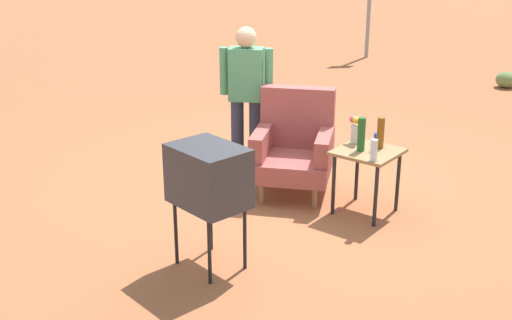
% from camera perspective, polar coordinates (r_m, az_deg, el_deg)
% --- Properties ---
extents(ground_plane, '(60.00, 60.00, 0.00)m').
position_cam_1_polar(ground_plane, '(7.04, 2.52, -2.15)').
color(ground_plane, '#A05B38').
extents(armchair, '(1.03, 1.04, 1.06)m').
position_cam_1_polar(armchair, '(6.71, 3.34, 1.25)').
color(armchair, '#937047').
rests_on(armchair, ground).
extents(side_table, '(0.56, 0.56, 0.64)m').
position_cam_1_polar(side_table, '(6.27, 9.67, 0.03)').
color(side_table, black).
rests_on(side_table, ground).
extents(tv_on_stand, '(0.67, 0.54, 1.03)m').
position_cam_1_polar(tv_on_stand, '(5.12, -4.13, -1.46)').
color(tv_on_stand, black).
rests_on(tv_on_stand, ground).
extents(person_standing, '(0.50, 0.37, 1.64)m').
position_cam_1_polar(person_standing, '(7.02, -0.85, 5.87)').
color(person_standing, '#2D3347').
rests_on(person_standing, ground).
extents(bottle_wine_green, '(0.07, 0.07, 0.32)m').
position_cam_1_polar(bottle_wine_green, '(6.17, 9.16, 2.21)').
color(bottle_wine_green, '#1E5623').
rests_on(bottle_wine_green, side_table).
extents(soda_can_blue, '(0.07, 0.07, 0.12)m').
position_cam_1_polar(soda_can_blue, '(6.38, 10.50, 1.80)').
color(soda_can_blue, blue).
rests_on(soda_can_blue, side_table).
extents(bottle_tall_amber, '(0.07, 0.07, 0.30)m').
position_cam_1_polar(bottle_tall_amber, '(6.28, 10.79, 2.33)').
color(bottle_tall_amber, brown).
rests_on(bottle_tall_amber, side_table).
extents(bottle_short_clear, '(0.06, 0.06, 0.20)m').
position_cam_1_polar(bottle_short_clear, '(5.94, 10.22, 0.84)').
color(bottle_short_clear, silver).
rests_on(bottle_short_clear, side_table).
extents(flower_vase, '(0.15, 0.10, 0.27)m').
position_cam_1_polar(flower_vase, '(6.38, 8.67, 2.75)').
color(flower_vase, silver).
rests_on(flower_vase, side_table).
extents(shrub_far, '(0.36, 0.36, 0.28)m').
position_cam_1_polar(shrub_far, '(11.97, 20.98, 6.55)').
color(shrub_far, olive).
rests_on(shrub_far, ground).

